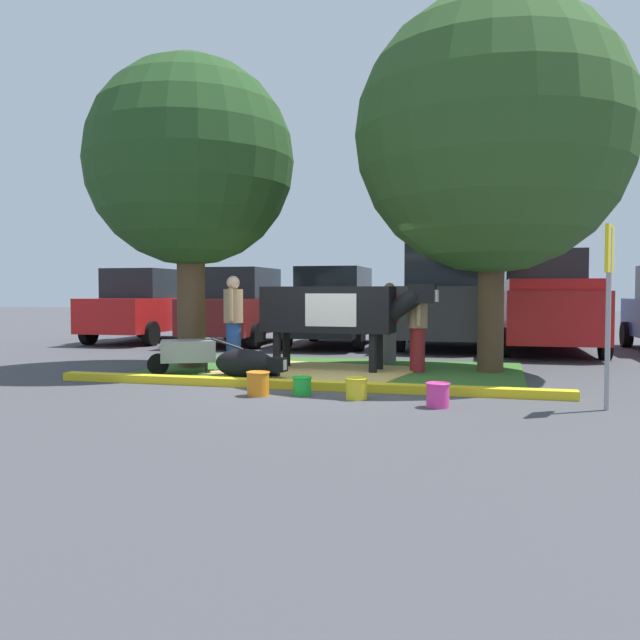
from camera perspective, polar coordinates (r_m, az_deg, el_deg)
name	(u,v)px	position (r m, az deg, el deg)	size (l,w,h in m)	color
ground_plane	(316,384)	(10.09, -0.38, -5.55)	(80.00, 80.00, 0.00)	#424247
grass_island	(333,371)	(11.75, 1.13, -4.36)	(6.47, 4.06, 0.02)	#386B28
curb_yellow	(297,385)	(9.66, -2.01, -5.56)	(7.67, 0.24, 0.12)	yellow
hay_bedding	(315,371)	(11.54, -0.39, -4.41)	(3.20, 2.40, 0.04)	tan
shade_tree_left	(190,163)	(12.70, -11.10, 13.07)	(3.80, 3.80, 5.68)	brown
shade_tree_right	(493,136)	(12.11, 14.61, 15.03)	(4.71, 4.71, 6.43)	#4C3823
cow_holstein	(334,310)	(11.58, 1.20, 0.85)	(3.14, 0.78, 1.53)	black
calf_lying	(247,364)	(10.77, -6.30, -3.77)	(1.33, 0.70, 0.48)	black
person_handler	(418,326)	(11.53, 8.37, -0.51)	(0.34, 0.52, 1.53)	maroon
person_visitor_near	(389,321)	(12.82, 5.98, -0.07)	(0.43, 0.37, 1.57)	slate
person_visitor_far	(233,320)	(11.73, -7.45, -0.01)	(0.34, 0.52, 1.68)	#23478C
wheelbarrow	(187,352)	(11.50, -11.36, -2.67)	(1.56, 1.09, 0.63)	gray
parking_sign	(609,280)	(8.53, 23.55, 3.16)	(0.16, 0.43, 2.19)	#99999E
bucket_orange	(258,383)	(9.03, -5.34, -5.42)	(0.32, 0.32, 0.33)	orange
bucket_green	(302,385)	(9.07, -1.55, -5.62)	(0.27, 0.27, 0.25)	green
bucket_yellow	(356,388)	(8.74, 3.14, -5.84)	(0.30, 0.30, 0.28)	yellow
bucket_pink	(438,394)	(8.24, 10.07, -6.31)	(0.30, 0.30, 0.30)	#EA3893
sedan_red	(146,306)	(19.25, -14.71, 1.15)	(2.11, 4.44, 2.02)	red
sedan_silver	(240,307)	(17.85, -6.84, 1.12)	(2.11, 4.44, 2.02)	maroon
hatchback_white	(334,308)	(17.11, 1.25, 1.07)	(2.11, 4.44, 2.02)	black
suv_dark_grey	(445,297)	(16.89, 10.68, 1.98)	(2.21, 4.65, 2.52)	#3D3D42
pickup_truck_black	(546,304)	(16.56, 18.86, 1.34)	(2.32, 5.45, 2.42)	red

